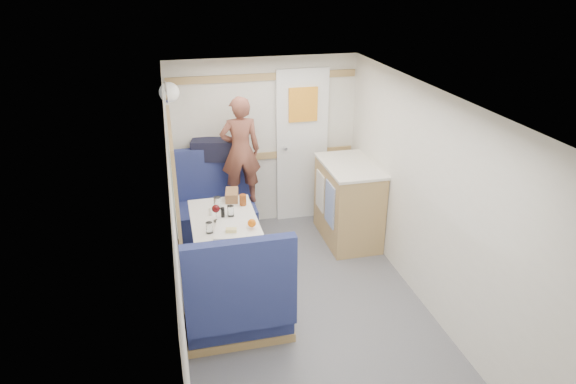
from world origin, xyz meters
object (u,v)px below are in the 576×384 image
object	(u,v)px
wine_glass	(216,209)
bread_loaf	(232,195)
tumbler_right	(231,211)
pepper_grinder	(223,212)
duffel_bag	(213,150)
beer_glass	(243,200)
orange_fruit	(252,223)
tumbler_mid	(217,203)
tumbler_left	(209,228)
galley_counter	(348,202)
tray	(231,229)
person	(240,151)
cheese_block	(231,230)
bench_near	(238,307)
bench_far	(216,216)
dome_light	(169,92)
dinette_table	(224,231)
salt_grinder	(210,211)

from	to	relation	value
wine_glass	bread_loaf	distance (m)	0.50
tumbler_right	pepper_grinder	size ratio (longest dim) A/B	1.07
duffel_bag	beer_glass	size ratio (longest dim) A/B	4.36
orange_fruit	beer_glass	size ratio (longest dim) A/B	0.71
wine_glass	tumbler_mid	distance (m)	0.28
tumbler_left	tumbler_right	bearing A→B (deg)	51.36
duffel_bag	galley_counter	bearing A→B (deg)	-7.72
tray	wine_glass	xyz separation A→B (m)	(-0.11, 0.21, 0.11)
tumbler_mid	pepper_grinder	world-z (taller)	tumbler_mid
beer_glass	duffel_bag	bearing A→B (deg)	101.78
person	cheese_block	xyz separation A→B (m)	(-0.28, -1.24, -0.30)
bench_near	orange_fruit	size ratio (longest dim) A/B	13.51
person	bread_loaf	size ratio (longest dim) A/B	5.26
beer_glass	pepper_grinder	xyz separation A→B (m)	(-0.23, -0.22, -0.01)
bench_far	bench_near	distance (m)	1.73
bench_near	tumbler_left	xyz separation A→B (m)	(-0.16, 0.58, 0.47)
galley_counter	tray	size ratio (longest dim) A/B	2.45
bench_far	tray	size ratio (longest dim) A/B	2.79
dome_light	bread_loaf	distance (m)	1.21
galley_counter	cheese_block	world-z (taller)	galley_counter
person	duffel_bag	distance (m)	0.36
person	tumbler_left	xyz separation A→B (m)	(-0.47, -1.18, -0.29)
dinette_table	galley_counter	xyz separation A→B (m)	(1.47, 0.55, -0.10)
person	tumbler_right	size ratio (longest dim) A/B	11.50
pepper_grinder	dome_light	bearing A→B (deg)	114.49
bench_far	dome_light	distance (m)	1.50
duffel_bag	salt_grinder	world-z (taller)	duffel_bag
orange_fruit	salt_grinder	world-z (taller)	orange_fruit
bench_far	cheese_block	world-z (taller)	bench_far
tumbler_left	beer_glass	bearing A→B (deg)	52.83
wine_glass	tumbler_left	world-z (taller)	wine_glass
cheese_block	bench_far	bearing A→B (deg)	91.39
cheese_block	dinette_table	bearing A→B (deg)	94.80
wine_glass	bread_loaf	xyz separation A→B (m)	(0.21, 0.45, -0.07)
pepper_grinder	wine_glass	bearing A→B (deg)	-132.56
galley_counter	beer_glass	world-z (taller)	galley_counter
salt_grinder	pepper_grinder	bearing A→B (deg)	-29.07
salt_grinder	cheese_block	bearing A→B (deg)	-70.87
bench_far	galley_counter	xyz separation A→B (m)	(1.47, -0.31, 0.17)
bench_near	person	size ratio (longest dim) A/B	0.86
salt_grinder	bench_far	bearing A→B (deg)	81.88
bench_near	pepper_grinder	distance (m)	0.98
duffel_bag	pepper_grinder	xyz separation A→B (m)	(-0.04, -1.12, -0.25)
wine_glass	beer_glass	bearing A→B (deg)	44.76
orange_fruit	dinette_table	bearing A→B (deg)	126.82
bench_near	dome_light	distance (m)	2.28
tray	tumbler_mid	world-z (taller)	tumbler_mid
dome_light	salt_grinder	world-z (taller)	dome_light
duffel_bag	tumbler_mid	world-z (taller)	duffel_bag
duffel_bag	tumbler_left	bearing A→B (deg)	-83.94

